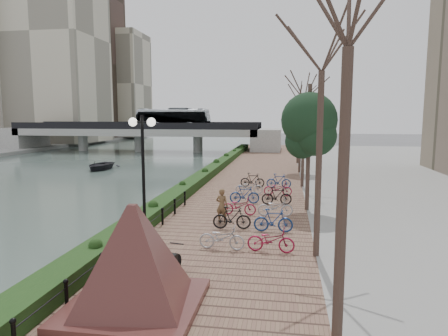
% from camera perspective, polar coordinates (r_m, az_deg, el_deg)
% --- Properties ---
extents(ground, '(220.00, 220.00, 0.00)m').
position_cam_1_polar(ground, '(14.83, -20.17, -14.40)').
color(ground, '#59595B').
rests_on(ground, ground).
extents(river_water, '(30.00, 130.00, 0.02)m').
position_cam_1_polar(river_water, '(43.29, -21.48, -0.16)').
color(river_water, '#495B54').
rests_on(river_water, ground).
extents(promenade, '(8.00, 75.00, 0.50)m').
position_cam_1_polar(promenade, '(30.04, 3.32, -2.39)').
color(promenade, brown).
rests_on(promenade, ground).
extents(hedge, '(1.10, 56.00, 0.60)m').
position_cam_1_polar(hedge, '(32.89, -2.14, -0.54)').
color(hedge, black).
rests_on(hedge, promenade).
extents(chain_fence, '(0.10, 14.10, 0.70)m').
position_cam_1_polar(chain_fence, '(15.68, -12.16, -9.60)').
color(chain_fence, black).
rests_on(chain_fence, promenade).
extents(granite_monument, '(5.18, 5.18, 2.72)m').
position_cam_1_polar(granite_monument, '(10.61, -12.79, -12.19)').
color(granite_monument, '#4F2223').
rests_on(granite_monument, promenade).
extents(lamppost, '(1.02, 0.32, 4.93)m').
position_cam_1_polar(lamppost, '(14.95, -11.52, 2.11)').
color(lamppost, black).
rests_on(lamppost, promenade).
extents(motorcycle, '(0.73, 1.59, 0.95)m').
position_cam_1_polar(motorcycle, '(12.48, -8.10, -13.42)').
color(motorcycle, black).
rests_on(motorcycle, promenade).
extents(pedestrian, '(0.66, 0.51, 1.59)m').
position_cam_1_polar(pedestrian, '(18.45, -0.29, -5.39)').
color(pedestrian, brown).
rests_on(pedestrian, promenade).
extents(bicycle_parking, '(2.40, 14.69, 1.00)m').
position_cam_1_polar(bicycle_parking, '(21.04, 4.98, -4.70)').
color(bicycle_parking, '#A9A9AE').
rests_on(bicycle_parking, promenade).
extents(street_trees, '(3.20, 37.12, 6.80)m').
position_cam_1_polar(street_trees, '(24.71, 11.54, 3.36)').
color(street_trees, '#392821').
rests_on(street_trees, promenade).
extents(bridge, '(36.00, 10.77, 6.50)m').
position_cam_1_polar(bridge, '(60.66, -11.10, 5.47)').
color(bridge, gray).
rests_on(bridge, ground).
extents(boat, '(3.01, 4.19, 0.86)m').
position_cam_1_polar(boat, '(41.78, -17.27, 0.37)').
color(boat, black).
rests_on(boat, river_water).
extents(far_buildings, '(35.00, 38.00, 38.00)m').
position_cam_1_polar(far_buildings, '(92.39, -23.47, 13.59)').
color(far_buildings, beige).
rests_on(far_buildings, far_bank).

